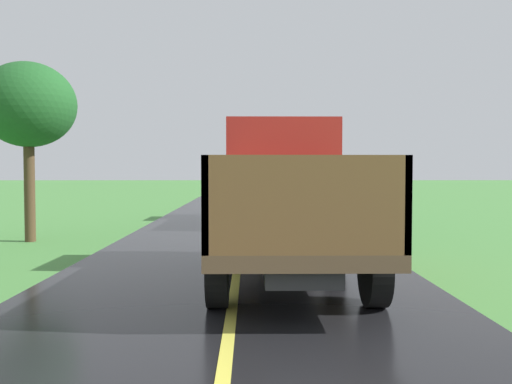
% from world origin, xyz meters
% --- Properties ---
extents(banana_truck_near, '(2.38, 5.82, 2.80)m').
position_xyz_m(banana_truck_near, '(0.85, 9.81, 1.46)').
color(banana_truck_near, '#2D2D30').
rests_on(banana_truck_near, road_surface).
extents(banana_truck_far, '(2.38, 5.81, 2.80)m').
position_xyz_m(banana_truck_far, '(0.98, 19.90, 1.47)').
color(banana_truck_far, '#2D2D30').
rests_on(banana_truck_far, road_surface).
extents(roadside_tree_near_left, '(2.50, 2.50, 4.77)m').
position_xyz_m(roadside_tree_near_left, '(-5.64, 14.69, 3.61)').
color(roadside_tree_near_left, '#4C3823').
rests_on(roadside_tree_near_left, ground).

